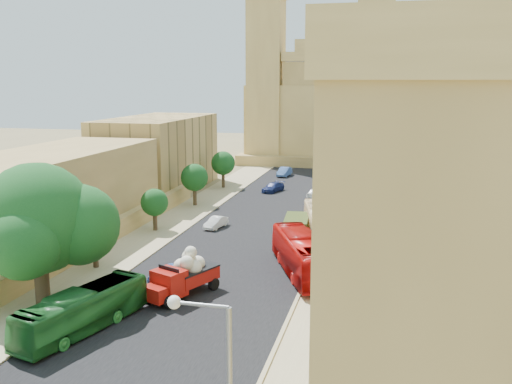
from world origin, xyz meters
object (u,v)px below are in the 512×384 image
at_px(car_dkblue, 273,187).
at_px(pedestrian_a, 360,269).
at_px(street_tree_d, 223,163).
at_px(car_blue_a, 168,272).
at_px(car_cream, 293,232).
at_px(car_white_b, 316,193).
at_px(car_blue_b, 284,172).
at_px(street_tree_a, 94,233).
at_px(bus_green_north, 83,310).
at_px(ficus_tree, 39,223).
at_px(olive_pickup, 296,228).
at_px(street_tree_c, 194,178).
at_px(street_tree_b, 154,203).
at_px(pedestrian_c, 314,285).
at_px(bus_red_east, 302,255).
at_px(car_white_a, 216,222).
at_px(church, 322,110).
at_px(red_truck, 182,275).
at_px(bus_cream_east, 320,221).

distance_m(car_dkblue, pedestrian_a, 34.94).
relative_size(street_tree_d, car_blue_a, 1.49).
height_order(street_tree_d, car_cream, street_tree_d).
height_order(car_white_b, car_blue_b, car_blue_b).
bearing_deg(street_tree_a, bus_green_north, -64.46).
bearing_deg(ficus_tree, olive_pickup, 55.62).
distance_m(street_tree_a, street_tree_c, 24.01).
xyz_separation_m(street_tree_a, pedestrian_a, (20.98, 2.36, -2.16)).
distance_m(street_tree_d, car_dkblue, 8.12).
bearing_deg(bus_green_north, ficus_tree, 162.87).
distance_m(street_tree_b, street_tree_c, 12.01).
bearing_deg(pedestrian_a, car_cream, -65.36).
bearing_deg(pedestrian_a, pedestrian_c, 46.96).
distance_m(olive_pickup, bus_red_east, 10.22).
bearing_deg(car_white_a, street_tree_a, -100.97).
distance_m(car_blue_a, car_white_b, 34.08).
xyz_separation_m(car_blue_a, car_white_a, (-1.10, 15.70, -0.03)).
height_order(car_blue_b, pedestrian_a, pedestrian_a).
height_order(bus_green_north, pedestrian_a, bus_green_north).
height_order(church, car_dkblue, church).
height_order(street_tree_b, bus_green_north, street_tree_b).
xyz_separation_m(church, red_truck, (-0.95, -70.86, -8.02)).
bearing_deg(car_cream, street_tree_a, 25.90).
relative_size(street_tree_b, red_truck, 0.69).
bearing_deg(car_white_a, street_tree_c, 131.16).
bearing_deg(bus_cream_east, bus_red_east, 77.46).
relative_size(street_tree_c, car_dkblue, 1.21).
distance_m(bus_green_north, bus_cream_east, 27.08).
relative_size(church, pedestrian_a, 24.62).
height_order(street_tree_d, bus_cream_east, street_tree_d).
height_order(red_truck, pedestrian_c, red_truck).
bearing_deg(street_tree_b, car_blue_a, -63.15).
height_order(street_tree_d, bus_red_east, street_tree_d).
relative_size(street_tree_c, olive_pickup, 0.97).
distance_m(street_tree_c, car_cream, 18.61).
xyz_separation_m(car_blue_b, pedestrian_c, (11.45, -49.77, 0.15)).
distance_m(street_tree_c, car_white_a, 11.63).
distance_m(street_tree_c, car_blue_a, 26.47).
bearing_deg(street_tree_c, car_blue_b, 74.31).
bearing_deg(street_tree_a, street_tree_b, 90.00).
bearing_deg(car_blue_a, car_blue_b, 111.27).
relative_size(car_cream, pedestrian_c, 2.50).
bearing_deg(street_tree_d, car_cream, -59.48).
bearing_deg(car_white_b, ficus_tree, 83.58).
bearing_deg(street_tree_b, ficus_tree, -88.32).
distance_m(bus_red_east, car_blue_b, 46.41).
bearing_deg(bus_cream_east, olive_pickup, 21.88).
bearing_deg(car_white_a, pedestrian_a, -27.14).
xyz_separation_m(red_truck, car_blue_a, (-2.25, 2.81, -0.91)).
height_order(street_tree_a, red_truck, street_tree_a).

